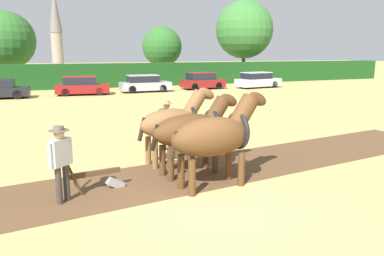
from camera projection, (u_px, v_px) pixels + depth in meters
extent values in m
plane|color=tan|center=(215.00, 205.00, 8.44)|extent=(240.00, 240.00, 0.00)
cube|color=brown|center=(21.00, 204.00, 8.49)|extent=(29.22, 6.24, 0.01)
cube|color=#194719|center=(77.00, 76.00, 35.61)|extent=(74.48, 1.82, 2.30)
cylinder|color=brown|center=(9.00, 71.00, 39.07)|extent=(0.44, 0.44, 2.97)
sphere|color=#2D6628|center=(6.00, 40.00, 38.45)|extent=(5.93, 5.93, 5.93)
cylinder|color=#4C3823|center=(162.00, 69.00, 44.79)|extent=(0.44, 0.44, 2.75)
sphere|color=#2D6628|center=(162.00, 47.00, 44.26)|extent=(4.68, 4.68, 4.68)
cylinder|color=brown|center=(243.00, 63.00, 46.73)|extent=(0.44, 0.44, 4.17)
sphere|color=#387533|center=(244.00, 30.00, 45.93)|extent=(7.04, 7.04, 7.04)
cylinder|color=gray|center=(58.00, 51.00, 74.88)|extent=(2.23, 2.23, 7.18)
cone|color=slate|center=(55.00, 10.00, 73.29)|extent=(2.46, 2.46, 8.78)
ellipsoid|color=#513319|center=(212.00, 137.00, 9.29)|extent=(2.33, 1.28, 0.97)
cylinder|color=#513319|center=(229.00, 163.00, 10.05)|extent=(0.18, 0.18, 0.88)
cylinder|color=#513319|center=(241.00, 169.00, 9.57)|extent=(0.18, 0.18, 0.88)
cylinder|color=#513319|center=(181.00, 172.00, 9.36)|extent=(0.18, 0.18, 0.88)
cylinder|color=#513319|center=(192.00, 178.00, 8.88)|extent=(0.18, 0.18, 0.88)
cylinder|color=#513319|center=(243.00, 112.00, 9.64)|extent=(0.93, 0.56, 0.98)
ellipsoid|color=#513319|center=(257.00, 99.00, 9.79)|extent=(0.70, 0.34, 0.54)
cube|color=black|center=(250.00, 104.00, 9.69)|extent=(0.46, 0.13, 0.61)
cylinder|color=black|center=(174.00, 146.00, 8.81)|extent=(0.31, 0.15, 0.71)
torus|color=black|center=(237.00, 131.00, 9.65)|extent=(0.22, 0.98, 0.98)
ellipsoid|color=#513319|center=(189.00, 130.00, 10.32)|extent=(2.25, 1.20, 0.90)
cylinder|color=#513319|center=(206.00, 154.00, 11.04)|extent=(0.18, 0.18, 0.86)
cylinder|color=#513319|center=(215.00, 158.00, 10.60)|extent=(0.18, 0.18, 0.86)
cylinder|color=#513319|center=(162.00, 160.00, 10.38)|extent=(0.18, 0.18, 0.86)
cylinder|color=#513319|center=(171.00, 165.00, 9.93)|extent=(0.18, 0.18, 0.86)
cylinder|color=#513319|center=(217.00, 111.00, 10.66)|extent=(0.83, 0.52, 0.87)
ellipsoid|color=#513319|center=(229.00, 100.00, 10.79)|extent=(0.70, 0.34, 0.54)
cube|color=black|center=(222.00, 104.00, 10.71)|extent=(0.40, 0.13, 0.53)
cylinder|color=black|center=(155.00, 138.00, 9.85)|extent=(0.31, 0.15, 0.71)
torus|color=black|center=(212.00, 125.00, 10.67)|extent=(0.22, 0.92, 0.92)
ellipsoid|color=brown|center=(170.00, 123.00, 11.34)|extent=(2.04, 1.16, 0.90)
cylinder|color=brown|center=(185.00, 146.00, 12.03)|extent=(0.18, 0.18, 0.86)
cylinder|color=brown|center=(193.00, 149.00, 11.58)|extent=(0.18, 0.18, 0.86)
cylinder|color=brown|center=(148.00, 150.00, 11.42)|extent=(0.18, 0.18, 0.86)
cylinder|color=brown|center=(155.00, 154.00, 10.98)|extent=(0.18, 0.18, 0.86)
cylinder|color=brown|center=(194.00, 105.00, 11.63)|extent=(0.89, 0.52, 0.95)
ellipsoid|color=brown|center=(206.00, 94.00, 11.78)|extent=(0.70, 0.34, 0.54)
cube|color=black|center=(199.00, 98.00, 11.68)|extent=(0.45, 0.13, 0.60)
cylinder|color=black|center=(142.00, 129.00, 10.92)|extent=(0.31, 0.15, 0.71)
torus|color=black|center=(190.00, 119.00, 11.65)|extent=(0.22, 0.92, 0.91)
cube|color=#4C331E|center=(95.00, 173.00, 9.22)|extent=(1.27, 0.25, 0.12)
cube|color=#939399|center=(116.00, 183.00, 9.53)|extent=(0.50, 0.26, 0.39)
cylinder|color=#4C331E|center=(69.00, 171.00, 9.10)|extent=(0.40, 0.11, 0.96)
cylinder|color=#4C331E|center=(73.00, 175.00, 8.76)|extent=(0.40, 0.11, 0.96)
cylinder|color=#38332D|center=(66.00, 182.00, 8.61)|extent=(0.14, 0.14, 0.87)
cylinder|color=#38332D|center=(59.00, 185.00, 8.41)|extent=(0.14, 0.14, 0.87)
cube|color=#B7B7BC|center=(60.00, 152.00, 8.36)|extent=(0.52, 0.48, 0.62)
sphere|color=tan|center=(59.00, 134.00, 8.28)|extent=(0.24, 0.24, 0.24)
cylinder|color=#B7B7BC|center=(70.00, 150.00, 8.63)|extent=(0.09, 0.09, 0.58)
cylinder|color=#B7B7BC|center=(50.00, 157.00, 8.11)|extent=(0.09, 0.09, 0.58)
cylinder|color=#665B4C|center=(59.00, 130.00, 8.26)|extent=(0.45, 0.45, 0.02)
cylinder|color=#665B4C|center=(59.00, 128.00, 8.25)|extent=(0.22, 0.22, 0.10)
cylinder|color=#38332D|center=(164.00, 138.00, 13.08)|extent=(0.14, 0.14, 0.86)
cylinder|color=#38332D|center=(170.00, 139.00, 12.97)|extent=(0.14, 0.14, 0.86)
cube|color=#4C6B4C|center=(167.00, 118.00, 12.88)|extent=(0.47, 0.52, 0.61)
sphere|color=tan|center=(167.00, 105.00, 12.80)|extent=(0.23, 0.23, 0.23)
cylinder|color=#4C6B4C|center=(160.00, 118.00, 13.03)|extent=(0.09, 0.09, 0.57)
cylinder|color=#4C6B4C|center=(174.00, 119.00, 12.75)|extent=(0.09, 0.09, 0.57)
cylinder|color=tan|center=(167.00, 103.00, 12.78)|extent=(0.44, 0.44, 0.02)
cylinder|color=tan|center=(166.00, 102.00, 12.77)|extent=(0.22, 0.22, 0.10)
cylinder|color=black|center=(20.00, 93.00, 28.73)|extent=(0.67, 0.26, 0.66)
cylinder|color=black|center=(17.00, 95.00, 27.31)|extent=(0.67, 0.26, 0.66)
cube|color=maroon|center=(83.00, 88.00, 30.08)|extent=(4.37, 2.40, 0.69)
cube|color=black|center=(80.00, 81.00, 29.91)|extent=(2.70, 1.98, 0.58)
cube|color=maroon|center=(79.00, 77.00, 29.84)|extent=(2.70, 1.98, 0.06)
cylinder|color=black|center=(99.00, 90.00, 31.19)|extent=(0.63, 0.30, 0.60)
cylinder|color=black|center=(100.00, 92.00, 29.67)|extent=(0.63, 0.30, 0.60)
cylinder|color=black|center=(67.00, 90.00, 30.58)|extent=(0.63, 0.30, 0.60)
cylinder|color=black|center=(65.00, 92.00, 29.05)|extent=(0.63, 0.30, 0.60)
cube|color=#A8A8B2|center=(145.00, 86.00, 32.28)|extent=(4.31, 1.86, 0.67)
cube|color=black|center=(143.00, 79.00, 32.08)|extent=(2.59, 1.65, 0.55)
cube|color=#A8A8B2|center=(143.00, 75.00, 32.02)|extent=(2.59, 1.65, 0.06)
cylinder|color=black|center=(158.00, 87.00, 33.52)|extent=(0.65, 0.23, 0.64)
cylinder|color=black|center=(163.00, 88.00, 32.08)|extent=(0.65, 0.23, 0.64)
cylinder|color=black|center=(128.00, 88.00, 32.56)|extent=(0.65, 0.23, 0.64)
cylinder|color=black|center=(132.00, 90.00, 31.12)|extent=(0.65, 0.23, 0.64)
cube|color=maroon|center=(203.00, 83.00, 34.87)|extent=(4.03, 2.00, 0.71)
cube|color=black|center=(201.00, 76.00, 34.66)|extent=(2.44, 1.76, 0.59)
cube|color=maroon|center=(201.00, 73.00, 34.60)|extent=(2.44, 1.76, 0.06)
cylinder|color=black|center=(210.00, 84.00, 36.14)|extent=(0.66, 0.25, 0.65)
cylinder|color=black|center=(218.00, 86.00, 34.69)|extent=(0.66, 0.25, 0.65)
cylinder|color=black|center=(187.00, 85.00, 35.14)|extent=(0.66, 0.25, 0.65)
cylinder|color=black|center=(195.00, 87.00, 33.69)|extent=(0.66, 0.25, 0.65)
cube|color=silver|center=(258.00, 82.00, 35.99)|extent=(4.65, 2.32, 0.69)
cube|color=black|center=(257.00, 76.00, 35.75)|extent=(2.86, 1.90, 0.57)
cube|color=silver|center=(257.00, 72.00, 35.69)|extent=(2.86, 1.90, 0.06)
cylinder|color=black|center=(264.00, 83.00, 37.35)|extent=(0.69, 0.31, 0.66)
cylinder|color=black|center=(274.00, 84.00, 36.07)|extent=(0.69, 0.31, 0.66)
cylinder|color=black|center=(242.00, 84.00, 35.99)|extent=(0.69, 0.31, 0.66)
cylinder|color=black|center=(252.00, 86.00, 34.71)|extent=(0.69, 0.31, 0.66)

